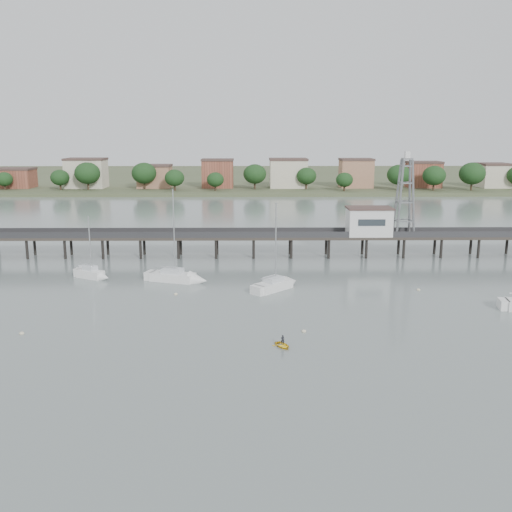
% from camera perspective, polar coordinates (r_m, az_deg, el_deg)
% --- Properties ---
extents(ground_plane, '(500.00, 500.00, 0.00)m').
position_cam_1_polar(ground_plane, '(50.49, -3.88, -14.78)').
color(ground_plane, slate).
rests_on(ground_plane, ground).
extents(pier, '(150.00, 5.00, 5.50)m').
position_cam_1_polar(pier, '(106.64, -2.11, 1.95)').
color(pier, '#2D2823').
rests_on(pier, ground).
extents(pier_building, '(8.40, 5.40, 5.30)m').
position_cam_1_polar(pier_building, '(108.41, 11.23, 3.44)').
color(pier_building, silver).
rests_on(pier_building, ground).
extents(lattice_tower, '(3.20, 3.20, 15.50)m').
position_cam_1_polar(lattice_tower, '(109.36, 14.68, 5.69)').
color(lattice_tower, slate).
rests_on(lattice_tower, ground).
extents(sailboat_b, '(6.31, 4.68, 10.49)m').
position_cam_1_polar(sailboat_b, '(94.61, -15.89, -1.80)').
color(sailboat_b, white).
rests_on(sailboat_b, ground).
extents(sailboat_c, '(7.55, 7.59, 13.69)m').
position_cam_1_polar(sailboat_c, '(85.47, 2.37, -2.84)').
color(sailboat_c, white).
rests_on(sailboat_c, ground).
extents(sailboat_f, '(9.73, 5.55, 15.33)m').
position_cam_1_polar(sailboat_f, '(89.83, -7.41, -2.19)').
color(sailboat_f, white).
rests_on(sailboat_f, ground).
extents(white_tender, '(3.57, 2.49, 1.28)m').
position_cam_1_polar(white_tender, '(99.65, -16.62, -1.30)').
color(white_tender, white).
rests_on(white_tender, ground).
extents(yellow_dinghy, '(1.75, 1.26, 2.41)m').
position_cam_1_polar(yellow_dinghy, '(63.08, 2.67, -9.05)').
color(yellow_dinghy, yellow).
rests_on(yellow_dinghy, ground).
extents(dinghy_occupant, '(0.41, 1.11, 0.27)m').
position_cam_1_polar(dinghy_occupant, '(63.08, 2.67, -9.05)').
color(dinghy_occupant, black).
rests_on(dinghy_occupant, ground).
extents(mooring_buoys, '(74.90, 18.67, 0.39)m').
position_cam_1_polar(mooring_buoys, '(76.79, -1.50, -5.03)').
color(mooring_buoys, beige).
rests_on(mooring_buoys, ground).
extents(far_shore, '(500.00, 170.00, 10.40)m').
position_cam_1_polar(far_shore, '(285.30, -1.10, 7.89)').
color(far_shore, '#475133').
rests_on(far_shore, ground).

